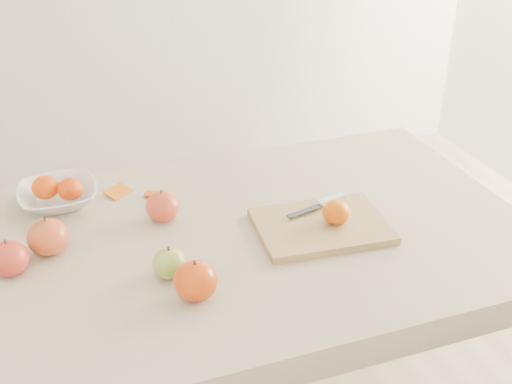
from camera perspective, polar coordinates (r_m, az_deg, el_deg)
name	(u,v)px	position (r m, az deg, el deg)	size (l,w,h in m)	color
table	(263,265)	(1.51, 0.65, -6.49)	(1.20, 0.80, 0.75)	#C2B093
cutting_board	(321,226)	(1.45, 5.82, -3.02)	(0.29, 0.21, 0.02)	tan
board_tangerine	(336,212)	(1.44, 7.14, -1.78)	(0.06, 0.06, 0.05)	#E05A07
fruit_bowl	(58,196)	(1.61, -17.19, -0.33)	(0.19, 0.19, 0.05)	white
bowl_tangerine_near	(45,187)	(1.61, -18.22, 0.40)	(0.06, 0.06, 0.06)	#E94C08
bowl_tangerine_far	(70,189)	(1.59, -16.19, 0.28)	(0.06, 0.06, 0.05)	red
orange_peel_a	(118,193)	(1.63, -12.16, -0.09)	(0.06, 0.04, 0.00)	#D2650E
orange_peel_b	(154,195)	(1.61, -9.05, -0.22)	(0.04, 0.04, 0.00)	#CE460E
paring_knife	(327,202)	(1.52, 6.32, -0.86)	(0.17, 0.06, 0.01)	white
apple_green	(170,263)	(1.30, -7.68, -6.30)	(0.07, 0.07, 0.06)	olive
apple_red_d	(9,258)	(1.39, -21.11, -5.53)	(0.08, 0.08, 0.07)	maroon
apple_red_b	(48,237)	(1.42, -18.00, -3.82)	(0.09, 0.09, 0.08)	maroon
apple_red_a	(163,207)	(1.48, -8.30, -1.29)	(0.08, 0.08, 0.07)	#A71E29
apple_red_c	(196,281)	(1.24, -5.39, -7.85)	(0.09, 0.09, 0.08)	#A60E02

